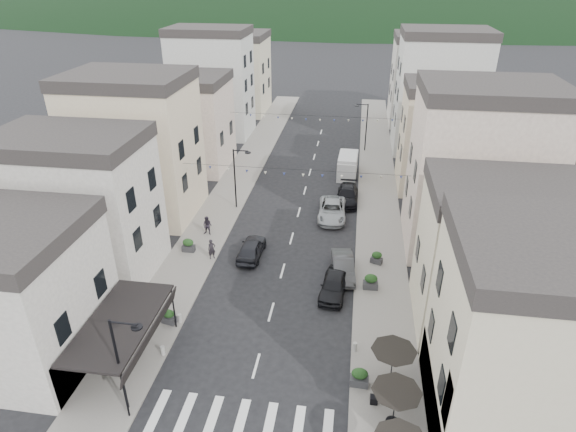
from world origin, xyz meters
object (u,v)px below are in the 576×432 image
object	(u,v)px
parked_car_a	(334,285)
parked_car_c	(332,210)
delivery_van	(348,165)
pedestrian_b	(207,226)
pedestrian_a	(212,249)
parked_car_d	(348,195)
parked_car_b	(343,267)
parked_car_e	(251,248)

from	to	relation	value
parked_car_a	parked_car_c	world-z (taller)	parked_car_c
delivery_van	pedestrian_b	world-z (taller)	delivery_van
parked_car_c	delivery_van	distance (m)	10.55
parked_car_a	pedestrian_a	bearing A→B (deg)	168.19
parked_car_a	parked_car_d	distance (m)	15.25
pedestrian_a	pedestrian_b	distance (m)	3.96
pedestrian_b	parked_car_d	bearing A→B (deg)	44.04
parked_car_a	pedestrian_b	size ratio (longest dim) A/B	2.57
parked_car_c	pedestrian_a	world-z (taller)	pedestrian_a
parked_car_a	pedestrian_b	xyz separation A→B (m)	(-11.33, 6.75, 0.22)
delivery_van	pedestrian_a	distance (m)	21.56
parked_car_b	parked_car_e	bearing A→B (deg)	160.77
parked_car_b	delivery_van	xyz separation A→B (m)	(-0.40, 19.73, 0.47)
parked_car_a	parked_car_e	world-z (taller)	parked_car_e
parked_car_b	parked_car_e	distance (m)	7.56
parked_car_a	delivery_van	size ratio (longest dim) A/B	0.84
parked_car_b	delivery_van	world-z (taller)	delivery_van
parked_car_a	delivery_van	world-z (taller)	delivery_van
parked_car_c	delivery_van	xyz separation A→B (m)	(1.03, 10.49, 0.45)
pedestrian_b	parked_car_e	bearing A→B (deg)	-23.56
parked_car_c	parked_car_d	xyz separation A→B (m)	(1.30, 3.56, -0.03)
delivery_van	pedestrian_a	bearing A→B (deg)	-116.09
parked_car_d	pedestrian_a	distance (m)	15.92
parked_car_d	pedestrian_b	xyz separation A→B (m)	(-11.73, -8.49, 0.24)
parked_car_d	pedestrian_a	size ratio (longest dim) A/B	2.99
parked_car_b	parked_car_c	world-z (taller)	parked_car_c
parked_car_c	parked_car_e	world-z (taller)	parked_car_c
parked_car_d	parked_car_a	bearing A→B (deg)	-91.16
delivery_van	pedestrian_b	bearing A→B (deg)	-125.07
parked_car_b	pedestrian_b	distance (m)	12.62
parked_car_b	pedestrian_a	distance (m)	10.42
delivery_van	pedestrian_a	xyz separation A→B (m)	(-10.00, -19.10, -0.25)
parked_car_b	parked_car_c	xyz separation A→B (m)	(-1.43, 9.24, 0.02)
parked_car_e	parked_car_b	bearing A→B (deg)	169.54
parked_car_e	pedestrian_b	size ratio (longest dim) A/B	2.58
parked_car_e	pedestrian_a	size ratio (longest dim) A/B	2.61
pedestrian_a	parked_car_c	bearing A→B (deg)	10.61
pedestrian_a	pedestrian_b	xyz separation A→B (m)	(-1.46, 3.68, 0.01)
parked_car_d	parked_car_e	xyz separation A→B (m)	(-7.27, -11.25, 0.02)
parked_car_a	parked_car_e	distance (m)	7.94
parked_car_e	parked_car_a	bearing A→B (deg)	151.18
parked_car_c	parked_car_e	size ratio (longest dim) A/B	1.24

